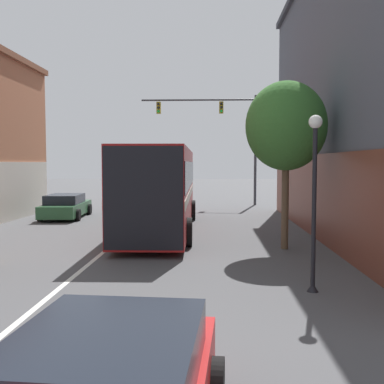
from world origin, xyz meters
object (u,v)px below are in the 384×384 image
(parked_car_left_near, at_px, (66,206))
(street_lamp, at_px, (314,194))
(street_tree_near, at_px, (286,127))
(bus, at_px, (161,185))
(traffic_signal_gantry, at_px, (224,127))

(parked_car_left_near, relative_size, street_lamp, 1.18)
(parked_car_left_near, xyz_separation_m, street_tree_near, (10.10, -8.09, 3.47))
(bus, relative_size, traffic_signal_gantry, 1.48)
(street_lamp, bearing_deg, bus, 116.41)
(street_lamp, height_order, street_tree_near, street_tree_near)
(traffic_signal_gantry, bearing_deg, bus, -103.69)
(street_tree_near, bearing_deg, parked_car_left_near, 141.29)
(parked_car_left_near, height_order, traffic_signal_gantry, traffic_signal_gantry)
(traffic_signal_gantry, distance_m, street_tree_near, 16.01)
(bus, xyz_separation_m, street_lamp, (4.40, -8.86, 0.27))
(bus, xyz_separation_m, parked_car_left_near, (-5.52, 4.27, -1.33))
(street_tree_near, bearing_deg, traffic_signal_gantry, 95.93)
(traffic_signal_gantry, xyz_separation_m, street_tree_near, (1.65, -15.87, -1.27))
(street_lamp, distance_m, street_tree_near, 5.37)
(traffic_signal_gantry, height_order, street_lamp, traffic_signal_gantry)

